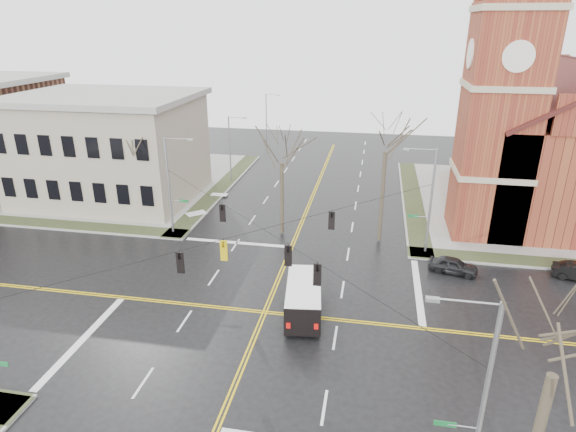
% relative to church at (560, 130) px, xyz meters
% --- Properties ---
extents(ground, '(120.00, 120.00, 0.00)m').
position_rel_church_xyz_m(ground, '(-24.76, -24.78, -8.43)').
color(ground, black).
rests_on(ground, ground).
extents(sidewalks, '(80.00, 80.00, 0.17)m').
position_rel_church_xyz_m(sidewalks, '(-24.76, -24.78, -8.36)').
color(sidewalks, gray).
rests_on(sidewalks, ground).
extents(road_markings, '(100.00, 100.00, 0.01)m').
position_rel_church_xyz_m(road_markings, '(-24.76, -24.78, -8.43)').
color(road_markings, gold).
rests_on(road_markings, ground).
extents(church, '(24.28, 27.48, 27.50)m').
position_rel_church_xyz_m(church, '(0.00, 0.00, 0.00)').
color(church, maroon).
rests_on(church, ground).
extents(civic_building_a, '(18.00, 14.00, 11.00)m').
position_rel_church_xyz_m(civic_building_a, '(-46.76, -4.78, -2.93)').
color(civic_building_a, gray).
rests_on(civic_building_a, ground).
extents(signal_pole_ne, '(2.75, 0.22, 9.00)m').
position_rel_church_xyz_m(signal_pole_ne, '(-13.44, -13.28, -3.48)').
color(signal_pole_ne, gray).
rests_on(signal_pole_ne, ground).
extents(signal_pole_nw, '(2.75, 0.22, 9.00)m').
position_rel_church_xyz_m(signal_pole_nw, '(-36.09, -13.28, -3.48)').
color(signal_pole_nw, gray).
rests_on(signal_pole_nw, ground).
extents(signal_pole_se, '(2.75, 0.22, 9.00)m').
position_rel_church_xyz_m(signal_pole_se, '(-13.44, -36.28, -3.48)').
color(signal_pole_se, gray).
rests_on(signal_pole_se, ground).
extents(span_wires, '(23.02, 23.02, 0.03)m').
position_rel_church_xyz_m(span_wires, '(-24.76, -24.78, -2.23)').
color(span_wires, black).
rests_on(span_wires, ground).
extents(traffic_signals, '(8.21, 8.26, 1.30)m').
position_rel_church_xyz_m(traffic_signals, '(-24.76, -25.45, -2.98)').
color(traffic_signals, black).
rests_on(traffic_signals, ground).
extents(streetlight_north_a, '(2.30, 0.20, 8.00)m').
position_rel_church_xyz_m(streetlight_north_a, '(-35.42, 3.22, -3.97)').
color(streetlight_north_a, gray).
rests_on(streetlight_north_a, ground).
extents(streetlight_north_b, '(2.30, 0.20, 8.00)m').
position_rel_church_xyz_m(streetlight_north_b, '(-35.42, 23.22, -3.97)').
color(streetlight_north_b, gray).
rests_on(streetlight_north_b, ground).
extents(cargo_van, '(3.02, 6.15, 2.25)m').
position_rel_church_xyz_m(cargo_van, '(-22.16, -24.31, -7.10)').
color(cargo_van, white).
rests_on(cargo_van, ground).
extents(parked_car_a, '(3.99, 2.36, 1.27)m').
position_rel_church_xyz_m(parked_car_a, '(-11.42, -16.56, -7.80)').
color(parked_car_a, black).
rests_on(parked_car_a, ground).
extents(tree_nw_far, '(4.00, 4.00, 10.68)m').
position_rel_church_xyz_m(tree_nw_far, '(-39.55, -10.79, -0.69)').
color(tree_nw_far, '#3B3326').
rests_on(tree_nw_far, ground).
extents(tree_nw_near, '(4.00, 4.00, 10.10)m').
position_rel_church_xyz_m(tree_nw_near, '(-26.16, -11.60, -1.11)').
color(tree_nw_near, '#3B3326').
rests_on(tree_nw_near, ground).
extents(tree_ne, '(4.00, 4.00, 12.25)m').
position_rel_church_xyz_m(tree_ne, '(-17.21, -11.65, 0.42)').
color(tree_ne, '#3B3326').
rests_on(tree_ne, ground).
extents(tree_se, '(4.00, 4.00, 11.86)m').
position_rel_church_xyz_m(tree_se, '(-12.13, -38.62, 0.14)').
color(tree_se, '#3B3326').
rests_on(tree_se, ground).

